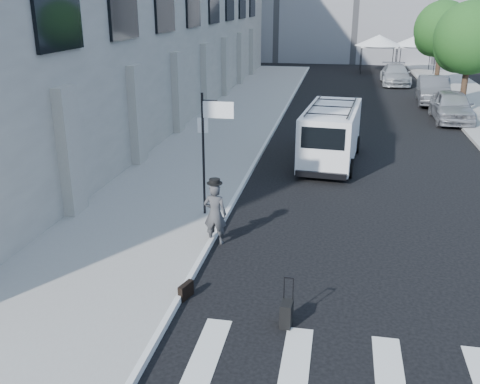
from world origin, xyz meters
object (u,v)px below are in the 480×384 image
at_px(businessman, 215,214).
at_px(parked_car_c, 395,75).
at_px(cargo_van, 331,134).
at_px(briefcase, 186,291).
at_px(parked_car_a, 452,106).
at_px(parked_car_b, 433,90).
at_px(suitcase, 286,314).

bearing_deg(businessman, parked_car_c, -100.74).
xyz_separation_m(cargo_van, parked_car_c, (4.18, 21.52, -0.39)).
xyz_separation_m(briefcase, parked_car_c, (6.90, 32.46, 0.56)).
bearing_deg(cargo_van, parked_car_a, 60.45).
distance_m(briefcase, parked_car_a, 21.47).
xyz_separation_m(parked_car_a, parked_car_b, (-0.19, 5.12, 0.02)).
bearing_deg(suitcase, cargo_van, 91.55).
height_order(businessman, parked_car_c, businessman).
bearing_deg(parked_car_b, cargo_van, -108.94).
bearing_deg(businessman, parked_car_b, -108.83).
height_order(suitcase, parked_car_b, parked_car_b).
xyz_separation_m(cargo_van, parked_car_b, (5.79, 13.81, -0.31)).
distance_m(businessman, parked_car_b, 23.56).
distance_m(briefcase, parked_car_b, 26.17).
distance_m(briefcase, cargo_van, 11.31).
relative_size(cargo_van, parked_car_a, 1.25).
distance_m(cargo_van, parked_car_c, 21.93).
bearing_deg(parked_car_c, cargo_van, -100.91).
bearing_deg(parked_car_b, businessman, -107.36).
relative_size(businessman, briefcase, 3.75).
distance_m(cargo_van, parked_car_a, 10.55).
height_order(briefcase, cargo_van, cargo_van).
bearing_deg(suitcase, parked_car_b, 80.10).
bearing_deg(parked_car_c, businessman, -103.00).
relative_size(businessman, parked_car_b, 0.33).
bearing_deg(cargo_van, briefcase, -98.94).
relative_size(briefcase, parked_car_c, 0.09).
relative_size(cargo_van, parked_car_c, 1.16).
bearing_deg(suitcase, businessman, 127.04).
bearing_deg(briefcase, cargo_van, 93.36).
bearing_deg(cargo_van, suitcase, -87.47).
bearing_deg(parked_car_b, parked_car_c, 105.60).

